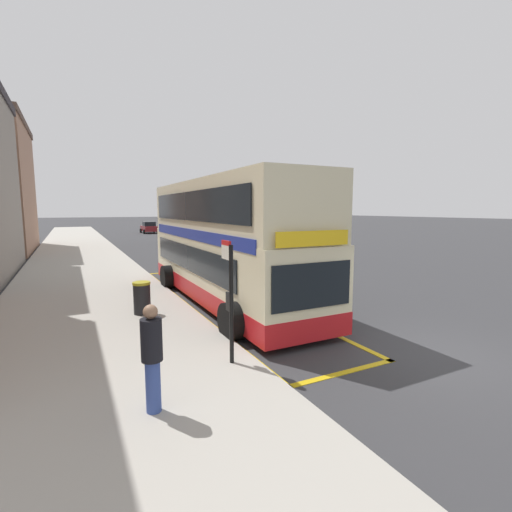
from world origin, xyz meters
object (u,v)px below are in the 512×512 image
Objects in this scene: litter_bin at (142,298)px; parked_car_black_ahead at (182,235)px; pedestrian_waiting_near_sign at (152,354)px; parked_car_maroon_behind at (149,227)px; double_decker_bus at (224,246)px; bus_stop_sign at (230,291)px.

parked_car_black_ahead is at bearing 71.85° from litter_bin.
pedestrian_waiting_near_sign is at bearing -106.97° from parked_car_black_ahead.
parked_car_maroon_behind is 42.50m from litter_bin.
double_decker_bus is 6.22× the size of pedestrian_waiting_near_sign.
double_decker_bus reaches higher than bus_stop_sign.
parked_car_black_ahead is 32.53m from pedestrian_waiting_near_sign.
pedestrian_waiting_near_sign is at bearing -146.18° from bus_stop_sign.
double_decker_bus is at bearing 15.75° from litter_bin.
pedestrian_waiting_near_sign reaches higher than parked_car_maroon_behind.
bus_stop_sign is 46.85m from parked_car_maroon_behind.
bus_stop_sign is 2.57× the size of litter_bin.
parked_car_maroon_behind is at bearing 81.29° from bus_stop_sign.
bus_stop_sign is at bearing -110.95° from double_decker_bus.
bus_stop_sign is (-2.10, -5.48, -0.38)m from double_decker_bus.
parked_car_maroon_behind is 2.37× the size of pedestrian_waiting_near_sign.
parked_car_maroon_behind is (-0.17, 16.35, 0.00)m from parked_car_black_ahead.
litter_bin is (-1.05, 4.59, -1.03)m from bus_stop_sign.
double_decker_bus reaches higher than parked_car_maroon_behind.
litter_bin is (-8.32, -25.36, -0.15)m from parked_car_black_ahead.
parked_car_black_ahead is 26.69m from litter_bin.
parked_car_black_ahead is at bearing 91.04° from parked_car_maroon_behind.
litter_bin is at bearing 79.38° from parked_car_maroon_behind.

